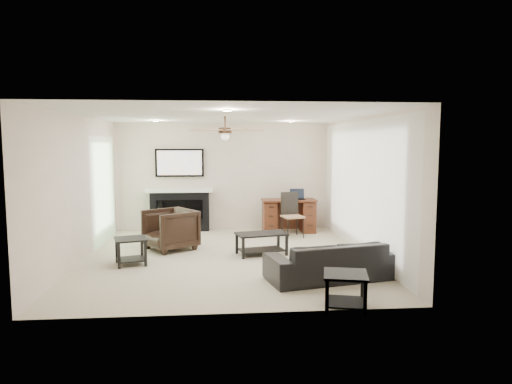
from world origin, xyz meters
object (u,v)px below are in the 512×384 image
(armchair, at_px, (170,229))
(desk, at_px, (289,216))
(coffee_table, at_px, (261,244))
(sofa, at_px, (332,260))
(fireplace_unit, at_px, (180,190))

(armchair, bearing_deg, desk, 86.54)
(coffee_table, relative_size, desk, 0.74)
(desk, bearing_deg, sofa, -88.85)
(armchair, distance_m, desk, 2.95)
(fireplace_unit, bearing_deg, armchair, -91.06)
(armchair, distance_m, coffee_table, 1.80)
(coffee_table, xyz_separation_m, desk, (0.83, 2.07, 0.18))
(armchair, bearing_deg, sofa, 15.99)
(sofa, xyz_separation_m, desk, (-0.07, 3.67, 0.10))
(sofa, height_order, fireplace_unit, fireplace_unit)
(coffee_table, relative_size, fireplace_unit, 0.47)
(sofa, distance_m, coffee_table, 1.84)
(sofa, distance_m, desk, 3.67)
(armchair, relative_size, fireplace_unit, 0.45)
(armchair, relative_size, coffee_table, 0.95)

